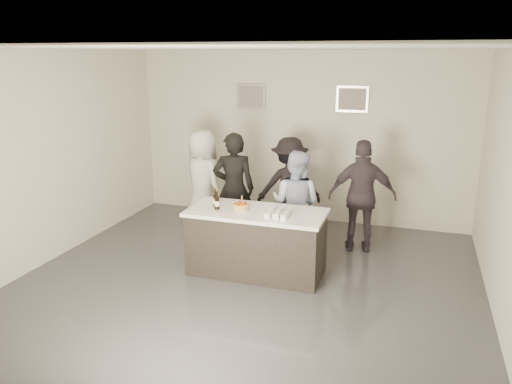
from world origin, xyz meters
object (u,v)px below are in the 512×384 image
beer_bottle_b (217,200)px  person_guest_right (362,196)px  bar_counter (257,242)px  beer_bottle_a (215,198)px  person_guest_back (289,186)px  person_main_black (234,189)px  person_guest_left (203,182)px  cake (241,207)px  person_main_blue (296,203)px

beer_bottle_b → person_guest_right: (1.78, 1.39, -0.17)m
bar_counter → person_guest_right: bearing=45.5°
beer_bottle_a → person_guest_right: (1.85, 1.29, -0.17)m
beer_bottle_a → person_guest_back: size_ratio=0.16×
person_guest_right → person_main_black: bearing=-1.2°
person_guest_left → cake: bearing=162.4°
person_main_black → person_main_blue: 1.04m
beer_bottle_b → bar_counter: bearing=12.0°
bar_counter → beer_bottle_b: bearing=-168.0°
bar_counter → person_main_black: size_ratio=1.04×
person_guest_back → person_guest_right: bearing=143.0°
cake → person_main_black: (-0.48, 1.00, -0.04)m
bar_counter → beer_bottle_b: beer_bottle_b is taller
beer_bottle_a → person_main_black: 0.99m
person_guest_left → person_guest_right: (2.64, -0.04, -0.01)m
beer_bottle_a → person_guest_left: size_ratio=0.15×
beer_bottle_a → person_guest_right: bearing=34.8°
person_main_blue → person_guest_right: 1.02m
beer_bottle_a → person_guest_right: size_ratio=0.15×
person_main_blue → person_guest_left: size_ratio=0.91×
bar_counter → person_guest_left: 1.95m
person_guest_left → person_guest_back: 1.45m
person_guest_right → bar_counter: bearing=35.4°
person_guest_left → beer_bottle_b: bearing=152.3°
cake → person_main_blue: (0.55, 0.88, -0.14)m
cake → beer_bottle_a: bearing=176.9°
person_main_black → person_guest_left: bearing=-45.1°
person_main_blue → person_guest_back: size_ratio=0.97×
bar_counter → beer_bottle_a: beer_bottle_a is taller
bar_counter → beer_bottle_a: 0.83m
person_main_blue → person_guest_right: (0.92, 0.43, 0.07)m
cake → person_guest_right: (1.47, 1.31, -0.07)m
person_main_blue → person_guest_left: (-1.71, 0.47, 0.08)m
cake → person_guest_right: person_guest_right is taller
cake → person_main_blue: bearing=58.0°
bar_counter → person_main_blue: bearing=68.6°
beer_bottle_a → person_main_black: bearing=95.8°
beer_bottle_a → beer_bottle_b: size_ratio=1.00×
person_guest_right → beer_bottle_a: bearing=24.7°
person_main_black → person_guest_right: (1.95, 0.31, -0.03)m
cake → beer_bottle_b: beer_bottle_b is taller
cake → person_main_blue: person_main_blue is taller
person_guest_back → person_main_black: bearing=25.5°
beer_bottle_a → person_main_blue: bearing=42.8°
bar_counter → beer_bottle_a: (-0.59, -0.00, 0.58)m
person_main_black → person_guest_back: size_ratio=1.09×
beer_bottle_a → person_main_blue: (0.93, 0.86, -0.24)m
person_guest_right → person_guest_back: person_guest_right is taller
person_guest_back → beer_bottle_b: bearing=53.8°
bar_counter → person_main_black: (-0.69, 0.97, 0.44)m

